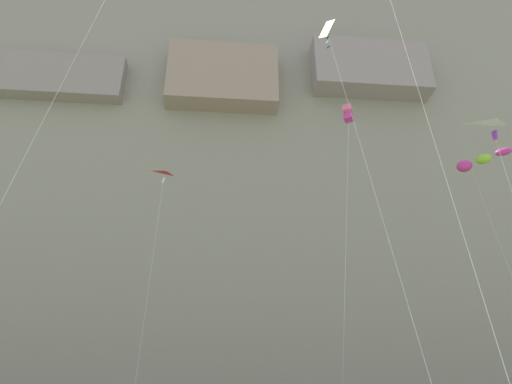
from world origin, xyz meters
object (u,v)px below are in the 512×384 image
object	(u,v)px
kite_windsock_upper_mid	(482,160)
kite_box_mid_left	(348,115)
kite_delta_mid_center	(501,131)
kite_diamond_far_left	(329,37)
kite_delta_low_right	(164,185)

from	to	relation	value
kite_windsock_upper_mid	kite_box_mid_left	bearing A→B (deg)	-158.45
kite_box_mid_left	kite_delta_mid_center	distance (m)	10.88
kite_diamond_far_left	kite_delta_mid_center	xyz separation A→B (m)	(8.13, -2.30, -8.60)
kite_diamond_far_left	kite_delta_mid_center	world-z (taller)	kite_diamond_far_left
kite_delta_low_right	kite_delta_mid_center	xyz separation A→B (m)	(18.49, -7.51, 0.14)
kite_delta_mid_center	kite_box_mid_left	bearing A→B (deg)	129.63
kite_box_mid_left	kite_delta_low_right	bearing A→B (deg)	177.73
kite_delta_low_right	kite_box_mid_left	bearing A→B (deg)	-2.27
kite_diamond_far_left	kite_delta_low_right	world-z (taller)	kite_diamond_far_left
kite_delta_mid_center	kite_delta_low_right	bearing A→B (deg)	157.88
kite_delta_mid_center	kite_windsock_upper_mid	bearing A→B (deg)	59.19
kite_windsock_upper_mid	kite_diamond_far_left	xyz separation A→B (m)	(-15.38, -9.86, 2.64)
kite_delta_low_right	kite_delta_mid_center	size ratio (longest dim) A/B	1.01
kite_diamond_far_left	kite_delta_mid_center	distance (m)	12.06
kite_delta_low_right	kite_delta_mid_center	bearing A→B (deg)	-22.12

